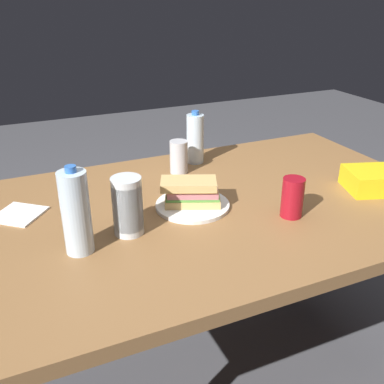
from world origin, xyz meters
name	(u,v)px	position (x,y,z in m)	size (l,w,h in m)	color
ground_plane	(214,372)	(0.00, 0.00, 0.00)	(8.00, 8.00, 0.00)	#4C4C51
dining_table	(218,227)	(0.00, 0.00, 0.66)	(1.49, 0.95, 0.76)	olive
paper_plate	(192,205)	(0.09, 0.00, 0.76)	(0.23, 0.23, 0.01)	white
sandwich	(191,191)	(0.10, 0.00, 0.81)	(0.21, 0.15, 0.08)	#DBB26B
soda_can_red	(292,197)	(-0.15, 0.17, 0.82)	(0.07, 0.07, 0.12)	maroon
chip_bag	(381,180)	(-0.54, 0.14, 0.79)	(0.23, 0.15, 0.07)	yellow
water_bottle_tall	(195,139)	(-0.08, -0.35, 0.85)	(0.07, 0.07, 0.21)	silver
plastic_cup_stack	(128,206)	(0.32, 0.07, 0.84)	(0.08, 0.08, 0.17)	silver
water_bottle_spare	(76,213)	(0.46, 0.11, 0.87)	(0.07, 0.07, 0.24)	silver
soda_can_silver	(179,157)	(0.02, -0.28, 0.82)	(0.07, 0.07, 0.12)	silver
paper_napkin	(19,214)	(0.60, -0.16, 0.76)	(0.13, 0.13, 0.01)	white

